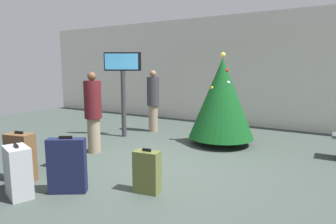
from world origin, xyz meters
The scene contains 11 objects.
ground_plane centered at (0.00, 0.00, 0.00)m, with size 16.00×16.00×0.00m, color #38423D.
back_wall centered at (0.00, 4.70, 1.68)m, with size 16.00×0.20×3.36m, color beige.
holiday_tree centered at (0.44, 2.11, 1.07)m, with size 1.48×1.48×2.10m.
flight_info_kiosk centered at (-1.98, 1.55, 1.49)m, with size 0.85×0.51×2.14m.
traveller_0 centered at (-1.60, 0.11, 0.88)m, with size 0.42×0.42×1.68m.
traveller_1 centered at (-1.68, 2.46, 0.89)m, with size 0.41×0.41×1.69m.
suitcase_0 centered at (-0.46, -1.54, 0.39)m, with size 0.53×0.43×0.82m.
suitcase_1 centered at (-1.38, -0.84, 0.26)m, with size 0.37×0.32×0.55m.
suitcase_2 centered at (-1.41, -1.63, 0.38)m, with size 0.46×0.32×0.80m.
suitcase_4 centered at (-0.93, -1.98, 0.35)m, with size 0.52×0.41×0.74m.
suitcase_5 centered at (0.50, -0.96, 0.30)m, with size 0.39×0.25×0.64m.
Camera 1 is at (2.77, -4.18, 1.74)m, focal length 31.09 mm.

